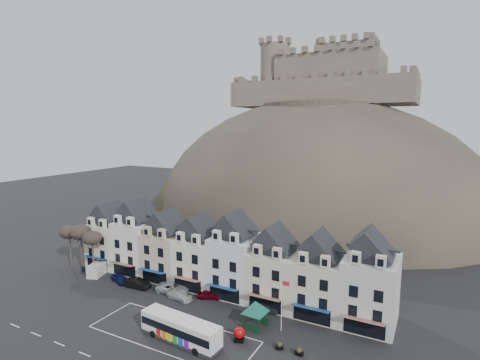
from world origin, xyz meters
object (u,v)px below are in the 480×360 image
at_px(bus_shelter, 255,307).
at_px(car_maroon, 210,295).
at_px(bus, 181,329).
at_px(flagpole, 282,302).
at_px(red_buoy, 239,334).
at_px(car_silver, 173,288).
at_px(car_black, 137,283).
at_px(car_charcoal, 264,308).
at_px(car_white, 180,295).
at_px(white_van, 98,268).
at_px(car_navy, 120,278).

bearing_deg(bus_shelter, car_maroon, 160.17).
xyz_separation_m(bus, flagpole, (10.16, 8.12, 2.33)).
distance_m(bus_shelter, red_buoy, 4.18).
height_order(car_silver, car_maroon, car_silver).
relative_size(bus, car_black, 2.42).
distance_m(bus_shelter, car_charcoal, 4.98).
bearing_deg(flagpole, car_white, 176.66).
bearing_deg(car_maroon, car_black, 78.44).
xyz_separation_m(white_van, car_navy, (5.98, -0.75, -0.36)).
bearing_deg(red_buoy, car_black, 165.61).
relative_size(bus, car_charcoal, 2.81).
distance_m(red_buoy, car_maroon, 12.33).
bearing_deg(car_navy, white_van, 102.24).
distance_m(flagpole, car_maroon, 14.14).
distance_m(white_van, car_silver, 16.38).
bearing_deg(red_buoy, bus_shelter, 82.75).
distance_m(bus, white_van, 27.86).
height_order(bus_shelter, red_buoy, bus_shelter).
bearing_deg(bus, flagpole, 43.63).
bearing_deg(car_charcoal, bus_shelter, 175.24).
distance_m(car_navy, car_charcoal, 26.09).
xyz_separation_m(bus, bus_shelter, (6.76, 7.23, 1.17)).
xyz_separation_m(bus, car_charcoal, (6.08, 11.63, -1.07)).
height_order(bus_shelter, car_silver, bus_shelter).
height_order(bus_shelter, flagpole, flagpole).
bearing_deg(red_buoy, car_white, 157.40).
xyz_separation_m(bus_shelter, car_silver, (-16.28, 3.35, -2.16)).
xyz_separation_m(white_van, car_charcoal, (31.98, 1.38, -0.42)).
height_order(bus, red_buoy, bus).
bearing_deg(red_buoy, car_silver, 156.10).
bearing_deg(car_maroon, bus_shelter, -135.58).
bearing_deg(flagpole, bus_shelter, -165.29).
distance_m(red_buoy, car_silver, 17.30).
bearing_deg(car_black, car_maroon, -83.59).
relative_size(bus, car_silver, 2.15).
xyz_separation_m(bus, white_van, (-25.90, 10.25, -0.66)).
bearing_deg(flagpole, white_van, 176.63).
xyz_separation_m(bus_shelter, flagpole, (3.41, 0.89, 1.17)).
bearing_deg(flagpole, bus, -141.36).
bearing_deg(car_maroon, red_buoy, -152.24).
bearing_deg(white_van, bus, -41.00).
relative_size(red_buoy, car_white, 0.40).
distance_m(bus_shelter, car_maroon, 11.01).
xyz_separation_m(red_buoy, car_white, (-13.34, 5.55, -0.27)).
bearing_deg(car_white, car_navy, 94.93).
bearing_deg(bus_shelter, bus, -129.31).
bearing_deg(bus, car_black, 154.58).
xyz_separation_m(car_silver, car_white, (2.47, -1.45, -0.09)).
relative_size(flagpole, car_silver, 1.35).
bearing_deg(car_charcoal, car_navy, 81.19).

